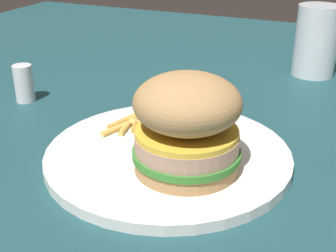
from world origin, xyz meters
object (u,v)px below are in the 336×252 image
(plate, at_px, (168,155))
(salt_shaker, at_px, (24,83))
(sandwich, at_px, (187,124))
(fries_pile, at_px, (138,122))
(drink_glass, at_px, (316,45))

(plate, xyz_separation_m, salt_shaker, (0.08, 0.27, 0.02))
(plate, bearing_deg, sandwich, -130.54)
(salt_shaker, bearing_deg, sandwich, -109.71)
(plate, height_order, fries_pile, fries_pile)
(drink_glass, bearing_deg, sandwich, 170.00)
(drink_glass, xyz_separation_m, salt_shaker, (-0.30, 0.37, -0.02))
(plate, distance_m, sandwich, 0.07)
(drink_glass, bearing_deg, salt_shaker, 128.88)
(sandwich, relative_size, fries_pile, 1.20)
(sandwich, relative_size, salt_shaker, 2.04)
(sandwich, xyz_separation_m, fries_pile, (0.08, 0.10, -0.05))
(plate, distance_m, salt_shaker, 0.28)
(plate, xyz_separation_m, fries_pile, (0.05, 0.06, 0.01))
(drink_glass, bearing_deg, plate, 164.44)
(fries_pile, height_order, salt_shaker, salt_shaker)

